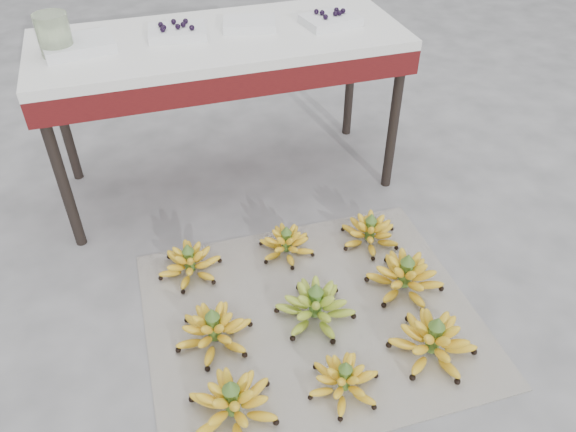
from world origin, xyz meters
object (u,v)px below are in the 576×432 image
object	(u,v)px
bunch_mid_left	(214,330)
bunch_mid_center	(315,306)
bunch_front_right	(433,341)
bunch_back_right	(370,232)
bunch_back_center	(286,243)
tray_left	(177,32)
glass_jar	(54,35)
bunch_mid_right	(405,277)
tray_far_left	(78,45)
newspaper_mat	(311,316)
bunch_front_center	(344,380)
tray_right	(249,24)
bunch_back_left	(190,263)
tray_far_right	(330,20)
vendor_table	(221,54)
bunch_front_left	(232,403)

from	to	relation	value
bunch_mid_left	bunch_mid_center	bearing A→B (deg)	12.34
bunch_front_right	bunch_back_right	size ratio (longest dim) A/B	1.46
bunch_back_center	bunch_mid_center	bearing A→B (deg)	-104.02
tray_left	glass_jar	distance (m)	0.49
bunch_front_right	bunch_mid_right	size ratio (longest dim) A/B	1.08
tray_far_left	tray_left	size ratio (longest dim) A/B	1.15
bunch_mid_right	glass_jar	size ratio (longest dim) A/B	2.30
tray_left	bunch_mid_center	bearing A→B (deg)	-74.81
newspaper_mat	bunch_mid_center	world-z (taller)	bunch_mid_center
bunch_front_center	glass_jar	xyz separation A→B (m)	(-0.74, 1.31, 0.79)
bunch_back_center	tray_right	size ratio (longest dim) A/B	1.13
newspaper_mat	bunch_back_left	distance (m)	0.55
bunch_front_right	tray_left	xyz separation A→B (m)	(-0.62, 1.31, 0.72)
tray_far_left	tray_far_right	bearing A→B (deg)	-1.76
bunch_mid_center	bunch_back_center	xyz separation A→B (m)	(0.00, 0.38, -0.01)
bunch_front_right	vendor_table	xyz separation A→B (m)	(-0.45, 1.27, 0.61)
bunch_mid_left	tray_right	bearing A→B (deg)	80.26
bunch_mid_right	tray_far_left	distance (m)	1.61
newspaper_mat	tray_right	distance (m)	1.28
glass_jar	bunch_back_left	bearing A→B (deg)	-59.93
bunch_back_center	bunch_mid_left	bearing A→B (deg)	-149.49
bunch_front_left	bunch_back_center	xyz separation A→B (m)	(0.40, 0.69, -0.01)
bunch_front_center	tray_right	world-z (taller)	tray_right
bunch_front_left	vendor_table	xyz separation A→B (m)	(0.29, 1.30, 0.61)
tray_right	glass_jar	distance (m)	0.80
bunch_front_center	tray_right	bearing A→B (deg)	105.31
bunch_mid_left	bunch_back_center	size ratio (longest dim) A/B	1.18
bunch_front_right	vendor_table	size ratio (longest dim) A/B	0.25
bunch_front_center	glass_jar	size ratio (longest dim) A/B	1.93
bunch_mid_right	tray_far_left	world-z (taller)	tray_far_left
vendor_table	glass_jar	size ratio (longest dim) A/B	9.79
vendor_table	bunch_back_center	bearing A→B (deg)	-79.66
bunch_back_right	tray_right	distance (m)	1.05
bunch_front_center	vendor_table	xyz separation A→B (m)	(-0.09, 1.32, 0.62)
bunch_mid_center	bunch_mid_left	bearing A→B (deg)	172.55
newspaper_mat	tray_left	distance (m)	1.31
bunch_front_center	tray_far_right	size ratio (longest dim) A/B	1.18
bunch_front_center	tray_right	size ratio (longest dim) A/B	1.22
bunch_mid_right	newspaper_mat	bearing A→B (deg)	168.95
newspaper_mat	tray_far_left	xyz separation A→B (m)	(-0.67, 0.98, 0.78)
vendor_table	bunch_front_left	bearing A→B (deg)	-102.50
bunch_front_center	bunch_back_left	distance (m)	0.82
bunch_mid_left	tray_right	size ratio (longest dim) A/B	1.33
bunch_front_center	bunch_back_center	size ratio (longest dim) A/B	1.08
bunch_mid_right	tray_right	xyz separation A→B (m)	(-0.36, 0.99, 0.71)
bunch_mid_right	bunch_back_right	xyz separation A→B (m)	(-0.02, 0.30, -0.01)
bunch_mid_center	glass_jar	bearing A→B (deg)	120.97
tray_far_left	tray_right	xyz separation A→B (m)	(0.72, 0.03, -0.00)
bunch_back_left	tray_far_right	world-z (taller)	tray_far_right
bunch_mid_center	bunch_mid_right	bearing A→B (deg)	-1.29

